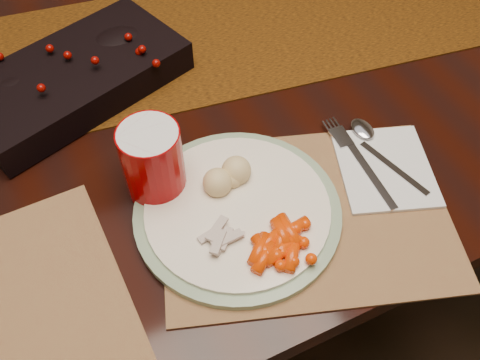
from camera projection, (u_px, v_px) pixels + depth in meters
name	position (u px, v px, depth m)	size (l,w,h in m)	color
floor	(212.00, 276.00, 1.55)	(5.00, 5.00, 0.00)	black
dining_table	(206.00, 202.00, 1.25)	(1.80, 1.00, 0.75)	black
table_runner	(146.00, 49.00, 1.01)	(1.78, 0.37, 0.00)	#301F07
centerpiece	(73.00, 74.00, 0.90)	(0.37, 0.19, 0.07)	black
placemat_main	(305.00, 214.00, 0.78)	(0.41, 0.30, 0.00)	brown
dinner_plate	(237.00, 210.00, 0.77)	(0.30, 0.30, 0.02)	white
baby_carrots	(283.00, 229.00, 0.73)	(0.12, 0.10, 0.02)	#EC3701
mashed_potatoes	(230.00, 180.00, 0.77)	(0.07, 0.07, 0.04)	beige
turkey_shreds	(220.00, 236.00, 0.72)	(0.06, 0.06, 0.01)	tan
napkin	(385.00, 168.00, 0.82)	(0.14, 0.16, 0.01)	white
fork	(363.00, 165.00, 0.82)	(0.03, 0.17, 0.00)	#A9AAC0
spoon	(383.00, 156.00, 0.83)	(0.03, 0.16, 0.00)	silver
red_cup	(153.00, 162.00, 0.76)	(0.09, 0.09, 0.12)	#960204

